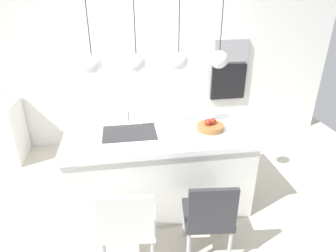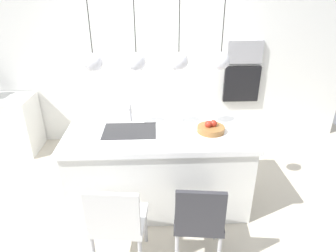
{
  "view_description": "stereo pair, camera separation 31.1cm",
  "coord_description": "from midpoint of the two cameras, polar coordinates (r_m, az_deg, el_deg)",
  "views": [
    {
      "loc": [
        -0.34,
        -2.77,
        2.32
      ],
      "look_at": [
        0.1,
        0.0,
        0.97
      ],
      "focal_mm": 31.23,
      "sensor_mm": 36.0,
      "label": 1
    },
    {
      "loc": [
        -0.03,
        -2.8,
        2.32
      ],
      "look_at": [
        0.1,
        0.0,
        0.97
      ],
      "focal_mm": 31.23,
      "sensor_mm": 36.0,
      "label": 2
    }
  ],
  "objects": [
    {
      "name": "floor",
      "position": [
        3.63,
        0.9,
        -14.09
      ],
      "size": [
        6.6,
        6.6,
        0.0
      ],
      "primitive_type": "plane",
      "color": "beige",
      "rests_on": "ground"
    },
    {
      "name": "back_wall",
      "position": [
        4.56,
        -0.26,
        12.69
      ],
      "size": [
        6.0,
        0.1,
        2.6
      ],
      "primitive_type": "cube",
      "color": "white",
      "rests_on": "ground"
    },
    {
      "name": "kitchen_island",
      "position": [
        3.35,
        0.95,
        -7.97
      ],
      "size": [
        1.98,
        0.95,
        0.92
      ],
      "color": "white",
      "rests_on": "ground"
    },
    {
      "name": "sink_basin",
      "position": [
        3.12,
        -4.69,
        -1.11
      ],
      "size": [
        0.56,
        0.4,
        0.02
      ],
      "primitive_type": "cube",
      "color": "#2D2D30",
      "rests_on": "kitchen_island"
    },
    {
      "name": "faucet",
      "position": [
        3.25,
        -4.68,
        2.9
      ],
      "size": [
        0.02,
        0.17,
        0.22
      ],
      "color": "silver",
      "rests_on": "kitchen_island"
    },
    {
      "name": "fruit_bowl",
      "position": [
        3.14,
        11.18,
        -0.51
      ],
      "size": [
        0.29,
        0.29,
        0.13
      ],
      "color": "#9E6B38",
      "rests_on": "kitchen_island"
    },
    {
      "name": "microwave",
      "position": [
        4.71,
        16.69,
        13.67
      ],
      "size": [
        0.54,
        0.08,
        0.34
      ],
      "primitive_type": "cube",
      "color": "#9E9EA3",
      "rests_on": "back_wall"
    },
    {
      "name": "oven",
      "position": [
        4.83,
        15.94,
        7.87
      ],
      "size": [
        0.56,
        0.08,
        0.56
      ],
      "primitive_type": "cube",
      "color": "black",
      "rests_on": "back_wall"
    },
    {
      "name": "chair_near",
      "position": [
        2.66,
        -6.46,
        -17.9
      ],
      "size": [
        0.51,
        0.46,
        0.87
      ],
      "color": "silver",
      "rests_on": "ground"
    },
    {
      "name": "chair_middle",
      "position": [
        2.71,
        9.49,
        -17.38
      ],
      "size": [
        0.47,
        0.46,
        0.86
      ],
      "color": "#333338",
      "rests_on": "ground"
    },
    {
      "name": "pendant_light_left",
      "position": [
        2.89,
        -11.34,
        12.12
      ],
      "size": [
        0.18,
        0.18,
        0.78
      ],
      "color": "silver"
    },
    {
      "name": "pendant_light_center_left",
      "position": [
        2.86,
        -3.05,
        12.42
      ],
      "size": [
        0.18,
        0.18,
        0.78
      ],
      "color": "silver"
    },
    {
      "name": "pendant_light_center_right",
      "position": [
        2.89,
        5.27,
        12.48
      ],
      "size": [
        0.18,
        0.18,
        0.78
      ],
      "color": "silver"
    },
    {
      "name": "pendant_light_right",
      "position": [
        2.97,
        13.28,
        12.28
      ],
      "size": [
        0.18,
        0.18,
        0.78
      ],
      "color": "silver"
    }
  ]
}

